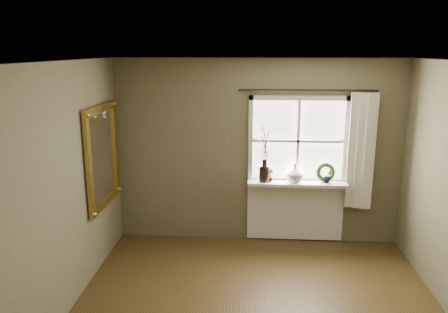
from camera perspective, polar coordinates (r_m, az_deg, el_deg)
ceiling at (r=3.72m, az=5.13°, el=12.08°), size 4.50×4.50×0.00m
wall_back at (r=6.18m, az=4.40°, el=0.63°), size 4.00×0.10×2.60m
wall_left at (r=4.44m, az=-22.93°, el=-5.84°), size 0.10×4.50×2.60m
window_frame at (r=6.11m, az=9.60°, el=2.04°), size 1.36×0.06×1.24m
window_sill at (r=6.15m, az=9.48°, el=-3.47°), size 1.36×0.26×0.04m
window_apron at (r=6.39m, az=9.23°, el=-6.94°), size 1.36×0.04×0.88m
dark_jug at (r=6.08m, az=5.31°, el=-2.22°), size 0.20×0.20×0.23m
cream_vase at (r=6.10m, az=9.22°, el=-2.12°), size 0.30×0.30×0.26m
wreath at (r=6.20m, az=13.10°, el=-2.29°), size 0.30×0.18×0.28m
potted_plant_left at (r=6.09m, az=6.08°, el=-2.43°), size 0.11×0.10×0.18m
potted_plant_right at (r=6.17m, az=13.44°, el=-2.50°), size 0.12×0.11×0.18m
curtain at (r=6.18m, az=17.41°, el=0.64°), size 0.36×0.12×1.59m
curtain_rod at (r=5.96m, az=10.90°, el=8.50°), size 1.84×0.03×0.03m
gilt_mirror at (r=5.72m, az=-15.56°, el=0.09°), size 0.10×1.08×1.29m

